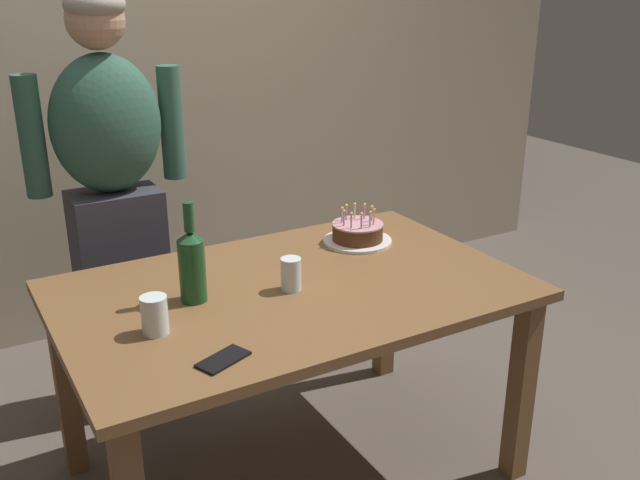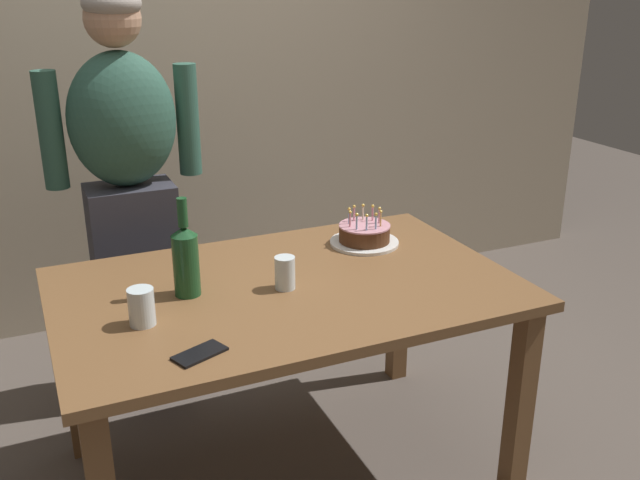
{
  "view_description": "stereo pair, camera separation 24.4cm",
  "coord_description": "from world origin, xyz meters",
  "views": [
    {
      "loc": [
        -0.99,
        -1.89,
        1.7
      ],
      "look_at": [
        0.16,
        0.09,
        0.84
      ],
      "focal_mm": 39.79,
      "sensor_mm": 36.0,
      "label": 1
    },
    {
      "loc": [
        -0.77,
        -2.0,
        1.7
      ],
      "look_at": [
        0.16,
        0.09,
        0.84
      ],
      "focal_mm": 39.79,
      "sensor_mm": 36.0,
      "label": 2
    }
  ],
  "objects": [
    {
      "name": "wine_bottle",
      "position": [
        -0.32,
        0.05,
        0.86
      ],
      "size": [
        0.08,
        0.08,
        0.32
      ],
      "color": "#194723",
      "rests_on": "dining_table"
    },
    {
      "name": "cell_phone",
      "position": [
        -0.38,
        -0.34,
        0.74
      ],
      "size": [
        0.16,
        0.12,
        0.01
      ],
      "primitive_type": "cube",
      "rotation": [
        0.0,
        0.0,
        0.38
      ],
      "color": "black",
      "rests_on": "dining_table"
    },
    {
      "name": "back_wall",
      "position": [
        0.0,
        1.55,
        1.3
      ],
      "size": [
        5.2,
        0.1,
        2.6
      ],
      "primitive_type": "cube",
      "color": "tan",
      "rests_on": "ground_plane"
    },
    {
      "name": "dining_table",
      "position": [
        0.0,
        0.0,
        0.64
      ],
      "size": [
        1.5,
        0.96,
        0.74
      ],
      "color": "brown",
      "rests_on": "ground_plane"
    },
    {
      "name": "water_glass_near",
      "position": [
        -0.49,
        -0.1,
        0.8
      ],
      "size": [
        0.08,
        0.08,
        0.11
      ],
      "primitive_type": "cylinder",
      "color": "silver",
      "rests_on": "dining_table"
    },
    {
      "name": "person_man_bearded",
      "position": [
        -0.36,
        0.77,
        0.87
      ],
      "size": [
        0.61,
        0.27,
        1.66
      ],
      "rotation": [
        0.0,
        0.0,
        3.14
      ],
      "color": "#33333D",
      "rests_on": "ground_plane"
    },
    {
      "name": "water_glass_far",
      "position": [
        -0.01,
        -0.03,
        0.79
      ],
      "size": [
        0.07,
        0.07,
        0.11
      ],
      "primitive_type": "cylinder",
      "color": "silver",
      "rests_on": "dining_table"
    },
    {
      "name": "birthday_cake",
      "position": [
        0.41,
        0.23,
        0.78
      ],
      "size": [
        0.26,
        0.26,
        0.14
      ],
      "color": "white",
      "rests_on": "dining_table"
    },
    {
      "name": "ground_plane",
      "position": [
        0.0,
        0.0,
        0.0
      ],
      "size": [
        10.0,
        10.0,
        0.0
      ],
      "primitive_type": "plane",
      "color": "#564C44"
    }
  ]
}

